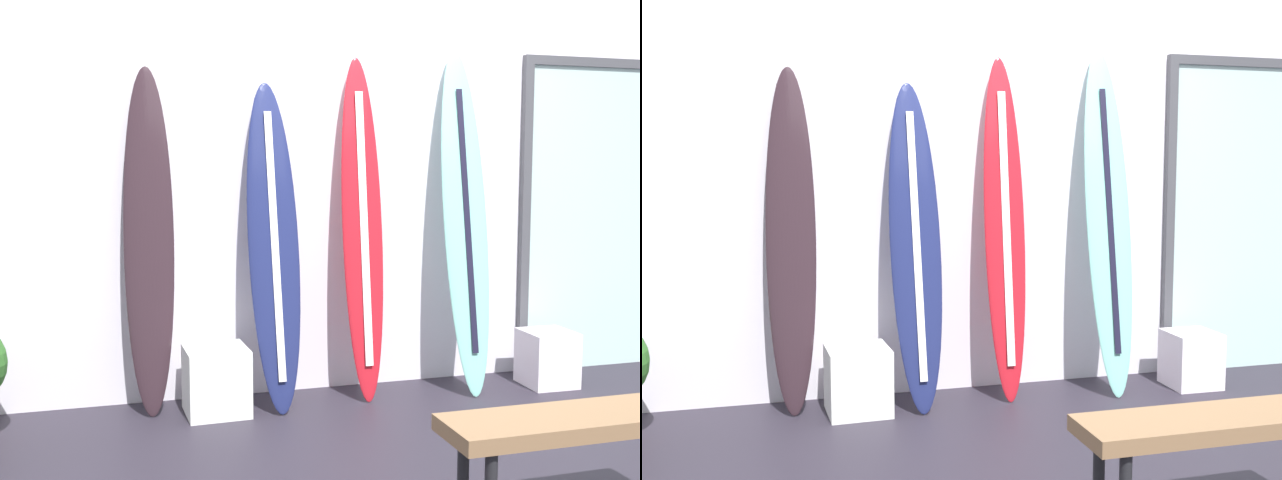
% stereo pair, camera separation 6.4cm
% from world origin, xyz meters
% --- Properties ---
extents(ground, '(8.00, 8.00, 0.04)m').
position_xyz_m(ground, '(0.00, 0.00, -0.02)').
color(ground, '#26212B').
extents(wall_back, '(7.20, 0.20, 2.80)m').
position_xyz_m(wall_back, '(0.00, 1.30, 1.40)').
color(wall_back, silver).
rests_on(wall_back, ground).
extents(surfboard_charcoal, '(0.29, 0.31, 1.94)m').
position_xyz_m(surfboard_charcoal, '(-1.18, 1.03, 0.97)').
color(surfboard_charcoal, '#2D1D24').
rests_on(surfboard_charcoal, ground).
extents(surfboard_navy, '(0.30, 0.48, 1.87)m').
position_xyz_m(surfboard_navy, '(-0.49, 0.94, 0.93)').
color(surfboard_navy, navy).
rests_on(surfboard_navy, ground).
extents(surfboard_crimson, '(0.26, 0.37, 2.03)m').
position_xyz_m(surfboard_crimson, '(0.06, 0.98, 1.02)').
color(surfboard_crimson, red).
rests_on(surfboard_crimson, ground).
extents(surfboard_seafoam, '(0.30, 0.48, 2.11)m').
position_xyz_m(surfboard_seafoam, '(0.71, 0.95, 1.06)').
color(surfboard_seafoam, '#7CC3B6').
rests_on(surfboard_seafoam, ground).
extents(display_block_left, '(0.35, 0.35, 0.37)m').
position_xyz_m(display_block_left, '(-0.83, 0.90, 0.19)').
color(display_block_left, white).
rests_on(display_block_left, ground).
extents(display_block_center, '(0.31, 0.31, 0.35)m').
position_xyz_m(display_block_center, '(1.26, 0.86, 0.17)').
color(display_block_center, white).
rests_on(display_block_center, ground).
extents(glass_door, '(1.15, 0.06, 2.10)m').
position_xyz_m(glass_door, '(1.81, 1.18, 1.08)').
color(glass_door, silver).
rests_on(glass_door, ground).
extents(bench, '(1.10, 0.29, 0.47)m').
position_xyz_m(bench, '(0.28, -0.87, 0.41)').
color(bench, olive).
rests_on(bench, ground).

